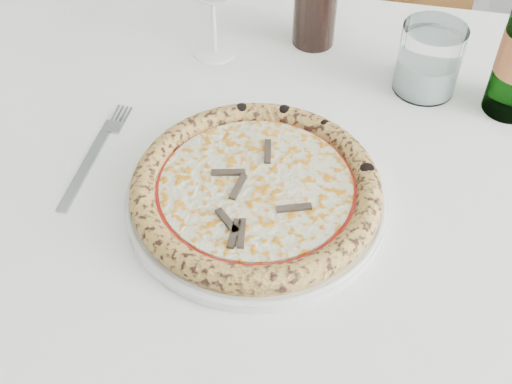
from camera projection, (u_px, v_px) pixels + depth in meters
dining_table at (275, 198)px, 0.90m from camera, size 1.40×0.89×0.76m
chair_far at (372, 14)px, 1.47m from camera, size 0.45×0.45×0.93m
plate at (256, 198)px, 0.76m from camera, size 0.31×0.31×0.02m
pizza at (256, 188)px, 0.75m from camera, size 0.29×0.29×0.03m
fork at (94, 156)px, 0.82m from camera, size 0.03×0.21×0.00m
tumbler at (428, 63)px, 0.89m from camera, size 0.09×0.09×0.10m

